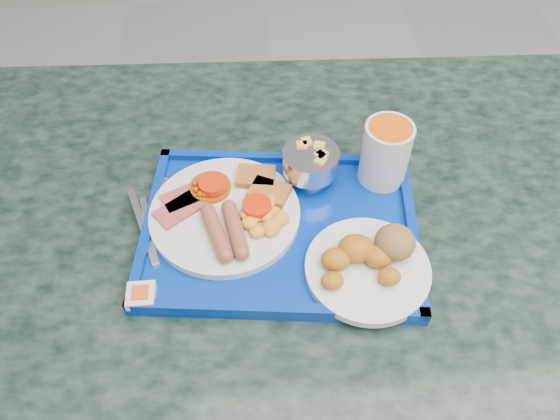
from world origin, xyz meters
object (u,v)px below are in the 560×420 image
object	(u,v)px
fruit_bowl	(311,161)
juice_cup	(386,152)
table	(300,284)
main_plate	(230,212)
bread_plate	(370,261)
tray	(280,229)

from	to	relation	value
fruit_bowl	juice_cup	xyz separation A→B (m)	(0.11, -0.00, 0.02)
table	main_plate	size ratio (longest dim) A/B	5.54
table	bread_plate	size ratio (longest dim) A/B	7.19
table	juice_cup	distance (m)	0.30
main_plate	tray	bearing A→B (deg)	-19.40
bread_plate	juice_cup	bearing A→B (deg)	73.36
table	juice_cup	size ratio (longest dim) A/B	12.00
tray	fruit_bowl	bearing A→B (deg)	59.33
main_plate	bread_plate	bearing A→B (deg)	-29.42
juice_cup	main_plate	bearing A→B (deg)	-165.35
tray	fruit_bowl	size ratio (longest dim) A/B	4.95
juice_cup	table	bearing A→B (deg)	-154.53
juice_cup	bread_plate	bearing A→B (deg)	-106.64
bread_plate	fruit_bowl	world-z (taller)	fruit_bowl
fruit_bowl	juice_cup	distance (m)	0.12
tray	bread_plate	xyz separation A→B (m)	(0.12, -0.08, 0.02)
tray	juice_cup	xyz separation A→B (m)	(0.17, 0.09, 0.06)
table	main_plate	distance (m)	0.25
table	fruit_bowl	size ratio (longest dim) A/B	14.24
table	main_plate	bearing A→B (deg)	-179.20
table	bread_plate	xyz separation A→B (m)	(0.08, -0.11, 0.23)
table	tray	world-z (taller)	tray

